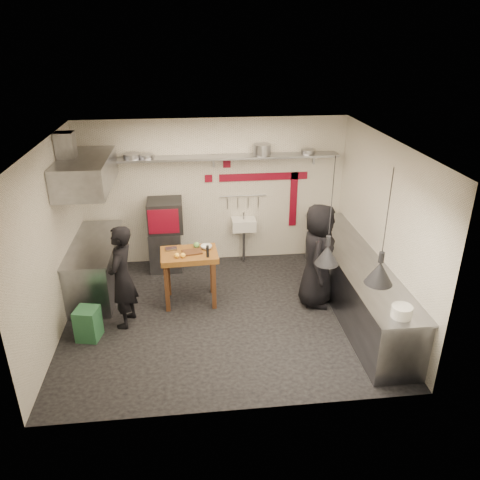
{
  "coord_description": "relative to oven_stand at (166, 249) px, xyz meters",
  "views": [
    {
      "loc": [
        -0.45,
        -6.42,
        4.24
      ],
      "look_at": [
        0.3,
        0.3,
        1.19
      ],
      "focal_mm": 35.0,
      "sensor_mm": 36.0,
      "label": 1
    }
  ],
  "objects": [
    {
      "name": "counter_right",
      "position": [
        3.12,
        -1.76,
        0.05
      ],
      "size": [
        0.7,
        3.8,
        0.9
      ],
      "primitive_type": "cube",
      "color": "slate",
      "rests_on": "floor"
    },
    {
      "name": "red_tile_a",
      "position": [
        1.22,
        0.32,
        1.55
      ],
      "size": [
        0.14,
        0.02,
        0.14
      ],
      "primitive_type": "cube",
      "color": "maroon",
      "rests_on": "wall_back"
    },
    {
      "name": "hood_duct",
      "position": [
        -1.38,
        -0.71,
        2.15
      ],
      "size": [
        0.28,
        0.28,
        0.5
      ],
      "primitive_type": "cube",
      "color": "slate",
      "rests_on": "ceiling"
    },
    {
      "name": "oven_glass",
      "position": [
        0.07,
        -0.25,
        0.69
      ],
      "size": [
        0.34,
        0.02,
        0.34
      ],
      "primitive_type": "cube",
      "rotation": [
        0.0,
        0.0,
        0.02
      ],
      "color": "black",
      "rests_on": "oven_door"
    },
    {
      "name": "shelf_bracket_left",
      "position": [
        -0.93,
        0.31,
        1.62
      ],
      "size": [
        0.04,
        0.06,
        0.24
      ],
      "primitive_type": "cube",
      "color": "slate",
      "rests_on": "wall_back"
    },
    {
      "name": "red_tile_b",
      "position": [
        0.87,
        0.32,
        1.28
      ],
      "size": [
        0.14,
        0.02,
        0.14
      ],
      "primitive_type": "cube",
      "color": "maroon",
      "rests_on": "wall_back"
    },
    {
      "name": "counter_left",
      "position": [
        -1.18,
        -0.71,
        0.05
      ],
      "size": [
        0.7,
        1.9,
        0.9
      ],
      "primitive_type": "cube",
      "color": "slate",
      "rests_on": "floor"
    },
    {
      "name": "pan_mid_left",
      "position": [
        -0.23,
        0.16,
        1.78
      ],
      "size": [
        0.29,
        0.29,
        0.07
      ],
      "primitive_type": "cylinder",
      "rotation": [
        0.0,
        0.0,
        0.17
      ],
      "color": "slate",
      "rests_on": "back_shelf"
    },
    {
      "name": "oven_door",
      "position": [
        0.02,
        -0.28,
        0.69
      ],
      "size": [
        0.55,
        0.04,
        0.46
      ],
      "primitive_type": "cube",
      "rotation": [
        0.0,
        0.0,
        0.02
      ],
      "color": "maroon",
      "rests_on": "combi_oven"
    },
    {
      "name": "wall_left",
      "position": [
        -1.53,
        -1.76,
        1.0
      ],
      "size": [
        0.04,
        4.2,
        2.8
      ],
      "primitive_type": "cube",
      "color": "silver",
      "rests_on": "floor"
    },
    {
      "name": "wall_back",
      "position": [
        0.97,
        0.34,
        1.0
      ],
      "size": [
        5.0,
        0.04,
        2.8
      ],
      "primitive_type": "cube",
      "color": "silver",
      "rests_on": "floor"
    },
    {
      "name": "utensil_rail",
      "position": [
        1.52,
        0.3,
        0.92
      ],
      "size": [
        0.9,
        0.02,
        0.02
      ],
      "primitive_type": "cylinder",
      "rotation": [
        0.0,
        1.57,
        0.0
      ],
      "color": "slate",
      "rests_on": "wall_back"
    },
    {
      "name": "hand_sink",
      "position": [
        1.52,
        0.16,
        0.38
      ],
      "size": [
        0.46,
        0.34,
        0.22
      ],
      "primitive_type": "cube",
      "color": "silver",
      "rests_on": "wall_back"
    },
    {
      "name": "combi_oven",
      "position": [
        0.04,
        0.02,
        0.69
      ],
      "size": [
        0.65,
        0.61,
        0.58
      ],
      "primitive_type": "cube",
      "rotation": [
        0.0,
        0.0,
        0.02
      ],
      "color": "black",
      "rests_on": "oven_stand"
    },
    {
      "name": "lemon_b",
      "position": [
        0.36,
        -1.44,
        0.56
      ],
      "size": [
        0.09,
        0.09,
        0.08
      ],
      "primitive_type": "sphere",
      "rotation": [
        0.0,
        0.0,
        0.08
      ],
      "color": "yellow",
      "rests_on": "prep_table"
    },
    {
      "name": "sink_tap",
      "position": [
        1.52,
        0.16,
        0.56
      ],
      "size": [
        0.03,
        0.03,
        0.14
      ],
      "primitive_type": "cylinder",
      "color": "slate",
      "rests_on": "hand_sink"
    },
    {
      "name": "lemon_a",
      "position": [
        0.26,
        -1.44,
        0.56
      ],
      "size": [
        0.1,
        0.1,
        0.08
      ],
      "primitive_type": "sphere",
      "rotation": [
        0.0,
        0.0,
        -0.16
      ],
      "color": "yellow",
      "rests_on": "prep_table"
    },
    {
      "name": "extractor_hood",
      "position": [
        -1.13,
        -0.71,
        1.75
      ],
      "size": [
        0.78,
        1.6,
        0.5
      ],
      "primitive_type": "cube",
      "color": "slate",
      "rests_on": "ceiling"
    },
    {
      "name": "counter_right_top",
      "position": [
        3.12,
        -1.76,
        0.52
      ],
      "size": [
        0.76,
        3.9,
        0.03
      ],
      "primitive_type": "cube",
      "color": "slate",
      "rests_on": "counter_right"
    },
    {
      "name": "shelf_bracket_right",
      "position": [
        2.87,
        0.31,
        1.62
      ],
      "size": [
        0.04,
        0.06,
        0.24
      ],
      "primitive_type": "cube",
      "color": "slate",
      "rests_on": "wall_back"
    },
    {
      "name": "pan_right",
      "position": [
        2.71,
        0.16,
        1.78
      ],
      "size": [
        0.34,
        0.34,
        0.08
      ],
      "primitive_type": "cylinder",
      "rotation": [
        0.0,
        0.0,
        -0.42
      ],
      "color": "slate",
      "rests_on": "back_shelf"
    },
    {
      "name": "chef_left",
      "position": [
        -0.56,
        -1.82,
        0.42
      ],
      "size": [
        0.53,
        0.68,
        1.65
      ],
      "primitive_type": "imported",
      "rotation": [
        0.0,
        0.0,
        -1.82
      ],
      "color": "black",
      "rests_on": "floor"
    },
    {
      "name": "pan_far_left",
      "position": [
        -0.48,
        0.16,
        1.79
      ],
      "size": [
        0.41,
        0.41,
        0.09
      ],
      "primitive_type": "cylinder",
      "rotation": [
        0.0,
        0.0,
        0.41
      ],
      "color": "slate",
      "rests_on": "back_shelf"
    },
    {
      "name": "back_shelf",
      "position": [
        0.97,
        0.16,
        1.72
      ],
      "size": [
        4.6,
        0.34,
        0.04
      ],
      "primitive_type": "cube",
      "color": "slate",
      "rests_on": "wall_back"
    },
    {
      "name": "ceiling",
      "position": [
        0.97,
        -1.76,
        2.4
      ],
      "size": [
        5.0,
        5.0,
        0.0
      ],
      "primitive_type": "plane",
      "color": "silver",
      "rests_on": "floor"
    },
    {
      "name": "bowl",
      "position": [
        0.75,
        -1.15,
        0.55
      ],
      "size": [
        0.24,
        0.24,
        0.06
      ],
      "primitive_type": "imported",
      "rotation": [
        0.0,
        0.0,
        -0.28
      ],
      "color": "silver",
      "rests_on": "prep_table"
    },
    {
      "name": "heat_lamp_far",
      "position": [
        2.85,
        -3.19,
        1.64
      ],
      "size": [
        0.47,
        0.47,
        1.52
      ],
      "primitive_type": null,
      "rotation": [
        0.0,
        0.0,
        -0.38
      ],
      "color": "black",
      "rests_on": "ceiling"
    },
    {
      "name": "oven_stand",
      "position": [
        0.0,
        0.0,
        0.0
      ],
      "size": [
        0.61,
        0.55,
        0.8
      ],
      "primitive_type": "cube",
      "rotation": [
        0.0,
        0.0,
        0.02
      ],
      "color": "slate",
      "rests_on": "floor"
    },
    {
      "name": "prep_table",
      "position": [
        0.46,
        -1.27,
        0.06
      ],
      "size": [
        0.95,
        0.68,
        0.92
      ],
      "primitive_type": null,
      "rotation": [
        0.0,
        0.0,
        0.05
      ],
      "color": "brown",
      "rests_on": "floor"
    },
    {
      "name": "counter_left_top",
      "position": [
        -1.18,
        -0.71,
        0.52
      ],
      "size": [
        0.76,
        2.0,
        0.03
      ],
      "primitive_type": "cube",
      "color": "slate",
      "rests_on": "counter_left"
    },
    {
      "name": "wall_right",
      "position": [
        3.47,
        -1.76,
        1.0
      ],
      "size": [
        0.04,
        4.2,
        2.8
      ],
      "primitive_type": "cube",
      "color": "silver",
      "rests_on": "floor"
    },
    {
      "name": "red_band_vert",
      "position": [
        2.52,
        0.32,
        0.8
      ],
      "size": [
        0.14,
        0.02,
        1.1
      ],
      "primitive_type": "cube",
      "color": "maroon",
      "rests_on": "wall_back"
    },
    {
      "name": "chef_right",
      "position": [
        2.54,
        -1.54,
        0.48
      ],
      "size": [
        0.82,
        1.0,
        1.76
      ],
      "primitive_type": "imported",
      "rotation": [
        0.0,
        0.0,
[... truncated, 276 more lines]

